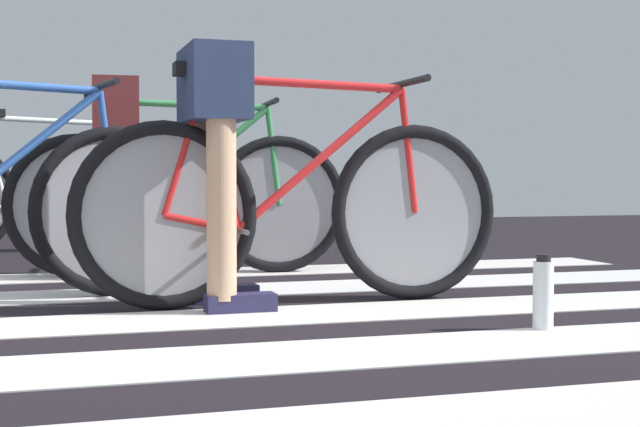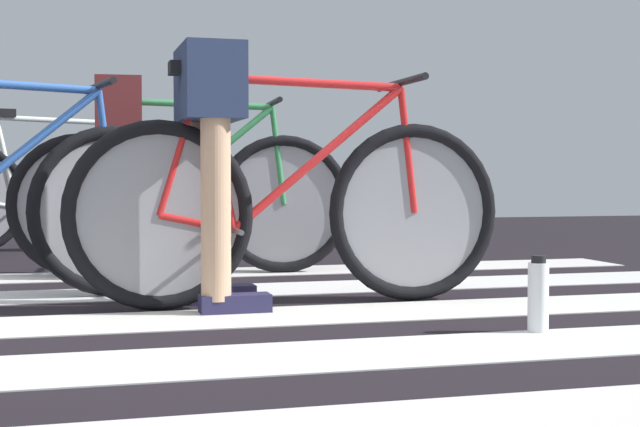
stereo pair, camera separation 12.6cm
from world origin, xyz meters
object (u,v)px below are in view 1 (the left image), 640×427
(bicycle_1_of_4, at_px, (294,207))
(bicycle_3_of_4, at_px, (180,200))
(cyclist_3_of_4, at_px, (117,149))
(bicycle_4_of_4, at_px, (42,194))
(water_bottle, at_px, (543,294))
(cyclist_1_of_4, at_px, (215,140))

(bicycle_1_of_4, distance_m, bicycle_3_of_4, 1.23)
(cyclist_3_of_4, xyz_separation_m, bicycle_4_of_4, (-0.36, 1.59, -0.25))
(cyclist_3_of_4, bearing_deg, water_bottle, -55.53)
(bicycle_1_of_4, bearing_deg, cyclist_3_of_4, 115.09)
(bicycle_3_of_4, xyz_separation_m, bicycle_4_of_4, (-0.67, 1.60, 0.00))
(cyclist_1_of_4, xyz_separation_m, cyclist_3_of_4, (-0.28, 1.22, -0.00))
(cyclist_3_of_4, distance_m, bicycle_4_of_4, 1.65)
(cyclist_3_of_4, height_order, water_bottle, cyclist_3_of_4)
(cyclist_3_of_4, relative_size, bicycle_4_of_4, 0.57)
(bicycle_3_of_4, xyz_separation_m, water_bottle, (0.90, -2.01, -0.27))
(bicycle_1_of_4, bearing_deg, water_bottle, -52.92)
(cyclist_1_of_4, xyz_separation_m, bicycle_4_of_4, (-0.64, 2.80, -0.26))
(water_bottle, bearing_deg, cyclist_1_of_4, 139.30)
(cyclist_1_of_4, relative_size, water_bottle, 3.98)
(bicycle_1_of_4, relative_size, bicycle_3_of_4, 1.00)
(bicycle_1_of_4, distance_m, water_bottle, 1.06)
(bicycle_3_of_4, height_order, bicycle_4_of_4, same)
(bicycle_4_of_4, xyz_separation_m, water_bottle, (1.58, -3.61, -0.27))
(cyclist_1_of_4, bearing_deg, water_bottle, -41.38)
(cyclist_1_of_4, bearing_deg, bicycle_1_of_4, 0.00)
(bicycle_3_of_4, relative_size, cyclist_3_of_4, 1.76)
(cyclist_1_of_4, relative_size, bicycle_4_of_4, 0.58)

